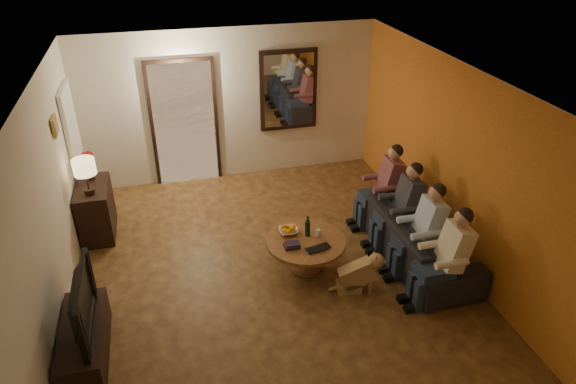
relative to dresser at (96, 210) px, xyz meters
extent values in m
cube|color=#3A200F|center=(2.25, -1.62, -0.39)|extent=(5.00, 6.00, 0.01)
cube|color=white|center=(2.25, -1.62, 2.21)|extent=(5.00, 6.00, 0.01)
cube|color=beige|center=(2.25, 1.38, 0.91)|extent=(5.00, 0.02, 2.60)
cube|color=beige|center=(-0.25, -1.62, 0.91)|extent=(0.02, 6.00, 2.60)
cube|color=beige|center=(4.75, -1.62, 0.91)|extent=(0.02, 6.00, 2.60)
cube|color=#C45721|center=(4.74, -1.62, 0.91)|extent=(0.01, 6.00, 2.60)
cube|color=#FFE0A5|center=(1.45, 1.36, 0.66)|extent=(1.00, 0.06, 2.10)
cube|color=black|center=(1.45, 1.35, 0.66)|extent=(1.12, 0.04, 2.22)
cube|color=silver|center=(1.70, 1.37, 0.51)|extent=(0.45, 0.03, 1.70)
cube|color=black|center=(3.25, 1.34, 1.11)|extent=(1.00, 0.05, 1.40)
cube|color=white|center=(3.25, 1.31, 1.11)|extent=(0.86, 0.02, 1.26)
cube|color=white|center=(-0.21, 0.68, 0.63)|extent=(0.06, 0.85, 2.04)
cube|color=#B28C33|center=(-0.22, -0.32, 1.46)|extent=(0.03, 0.28, 0.24)
cube|color=brown|center=(-0.21, -0.32, 1.46)|extent=(0.01, 0.22, 0.18)
cube|color=black|center=(0.00, 0.00, 0.00)|extent=(0.45, 0.88, 0.78)
cube|color=black|center=(0.00, -2.48, -0.19)|extent=(0.45, 1.24, 0.41)
imported|color=black|center=(0.00, -2.48, 0.33)|extent=(1.09, 0.14, 0.63)
imported|color=black|center=(4.26, -1.72, -0.07)|extent=(2.20, 0.89, 0.64)
cylinder|color=brown|center=(2.72, -1.59, -0.17)|extent=(1.32, 1.32, 0.45)
imported|color=white|center=(2.54, -1.37, 0.09)|extent=(0.26, 0.26, 0.06)
cylinder|color=silver|center=(2.90, -1.54, 0.11)|extent=(0.06, 0.06, 0.10)
imported|color=black|center=(2.82, -1.87, 0.07)|extent=(0.37, 0.28, 0.03)
camera|label=1|loc=(1.11, -6.88, 3.90)|focal=32.00mm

